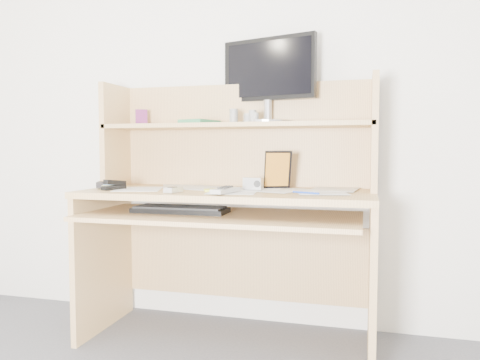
% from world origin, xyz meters
% --- Properties ---
extents(back_wall, '(3.60, 0.04, 2.50)m').
position_xyz_m(back_wall, '(0.00, 1.80, 1.25)').
color(back_wall, silver).
rests_on(back_wall, floor).
extents(desk, '(1.40, 0.70, 1.30)m').
position_xyz_m(desk, '(0.00, 1.56, 0.69)').
color(desk, tan).
rests_on(desk, floor).
extents(paper_clutter, '(1.32, 0.54, 0.01)m').
position_xyz_m(paper_clutter, '(0.00, 1.48, 0.75)').
color(paper_clutter, white).
rests_on(paper_clutter, desk).
extents(keyboard, '(0.45, 0.16, 0.03)m').
position_xyz_m(keyboard, '(-0.20, 1.36, 0.67)').
color(keyboard, black).
rests_on(keyboard, desk).
extents(tv_remote, '(0.09, 0.20, 0.02)m').
position_xyz_m(tv_remote, '(0.04, 1.31, 0.77)').
color(tv_remote, '#AAAAA4').
rests_on(tv_remote, paper_clutter).
extents(flip_phone, '(0.07, 0.10, 0.02)m').
position_xyz_m(flip_phone, '(-0.21, 1.30, 0.77)').
color(flip_phone, silver).
rests_on(flip_phone, paper_clutter).
extents(stapler, '(0.07, 0.14, 0.04)m').
position_xyz_m(stapler, '(-0.55, 1.37, 0.78)').
color(stapler, black).
rests_on(stapler, paper_clutter).
extents(wallet, '(0.14, 0.13, 0.03)m').
position_xyz_m(wallet, '(-0.62, 1.43, 0.77)').
color(wallet, black).
rests_on(wallet, paper_clutter).
extents(sticky_note_pad, '(0.10, 0.10, 0.01)m').
position_xyz_m(sticky_note_pad, '(-0.06, 1.42, 0.75)').
color(sticky_note_pad, '#F9E841').
rests_on(sticky_note_pad, desk).
extents(digital_camera, '(0.10, 0.05, 0.06)m').
position_xyz_m(digital_camera, '(0.12, 1.49, 0.78)').
color(digital_camera, '#B9BABC').
rests_on(digital_camera, paper_clutter).
extents(game_case, '(0.13, 0.07, 0.19)m').
position_xyz_m(game_case, '(0.23, 1.58, 0.85)').
color(game_case, black).
rests_on(game_case, paper_clutter).
extents(blue_pen, '(0.12, 0.07, 0.01)m').
position_xyz_m(blue_pen, '(0.40, 1.35, 0.76)').
color(blue_pen, '#193DBC').
rests_on(blue_pen, paper_clutter).
extents(card_box, '(0.07, 0.05, 0.09)m').
position_xyz_m(card_box, '(-0.56, 1.68, 1.13)').
color(card_box, '#A62316').
rests_on(card_box, desk).
extents(shelf_book, '(0.18, 0.22, 0.02)m').
position_xyz_m(shelf_book, '(-0.19, 1.60, 1.09)').
color(shelf_book, '#327D3F').
rests_on(shelf_book, desk).
extents(chip_stack_a, '(0.05, 0.05, 0.05)m').
position_xyz_m(chip_stack_a, '(0.11, 1.60, 1.11)').
color(chip_stack_a, black).
rests_on(chip_stack_a, desk).
extents(chip_stack_b, '(0.04, 0.04, 0.06)m').
position_xyz_m(chip_stack_b, '(0.10, 1.60, 1.11)').
color(chip_stack_b, silver).
rests_on(chip_stack_b, desk).
extents(chip_stack_c, '(0.04, 0.04, 0.05)m').
position_xyz_m(chip_stack_c, '(0.07, 1.61, 1.10)').
color(chip_stack_c, black).
rests_on(chip_stack_c, desk).
extents(chip_stack_d, '(0.05, 0.05, 0.08)m').
position_xyz_m(chip_stack_d, '(-0.01, 1.64, 1.12)').
color(chip_stack_d, silver).
rests_on(chip_stack_d, desk).
extents(monitor, '(0.51, 0.26, 0.45)m').
position_xyz_m(monitor, '(0.15, 1.73, 1.32)').
color(monitor, '#9C9CA1').
rests_on(monitor, desk).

